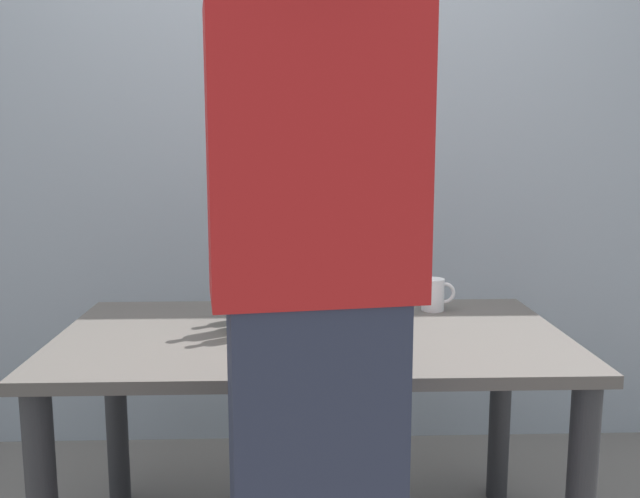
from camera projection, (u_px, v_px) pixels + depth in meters
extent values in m
cube|color=#56514C|center=(312.00, 338.00, 2.02)|extent=(1.49, 0.82, 0.03)
cylinder|color=#2D2D30|center=(116.00, 411.00, 2.39)|extent=(0.08, 0.08, 0.70)
cylinder|color=#2D2D30|center=(500.00, 406.00, 2.44)|extent=(0.08, 0.08, 0.70)
cube|color=#B7BABC|center=(353.00, 323.00, 2.09)|extent=(0.39, 0.30, 0.01)
cube|color=#232326|center=(352.00, 322.00, 2.07)|extent=(0.31, 0.20, 0.00)
cube|color=#B7BABC|center=(359.00, 277.00, 2.20)|extent=(0.34, 0.11, 0.23)
cube|color=black|center=(359.00, 277.00, 2.20)|extent=(0.32, 0.10, 0.21)
cylinder|color=#1E5123|center=(239.00, 298.00, 2.02)|extent=(0.07, 0.07, 0.20)
cone|color=#1E5123|center=(238.00, 261.00, 2.00)|extent=(0.07, 0.07, 0.03)
cylinder|color=#1E5123|center=(238.00, 246.00, 1.99)|extent=(0.03, 0.03, 0.06)
cylinder|color=#BFB74C|center=(237.00, 233.00, 1.99)|extent=(0.03, 0.03, 0.01)
cylinder|color=#D3A7BE|center=(239.00, 295.00, 2.02)|extent=(0.08, 0.08, 0.07)
cylinder|color=brown|center=(250.00, 295.00, 2.14)|extent=(0.06, 0.06, 0.16)
cone|color=brown|center=(249.00, 266.00, 2.13)|extent=(0.06, 0.06, 0.02)
cylinder|color=brown|center=(249.00, 253.00, 2.12)|extent=(0.03, 0.03, 0.06)
cylinder|color=#BFB74C|center=(249.00, 241.00, 2.12)|extent=(0.03, 0.03, 0.01)
cylinder|color=#57A1E0|center=(250.00, 292.00, 2.14)|extent=(0.07, 0.07, 0.06)
cylinder|color=#472B14|center=(258.00, 300.00, 1.97)|extent=(0.06, 0.06, 0.21)
cone|color=#472B14|center=(258.00, 260.00, 1.95)|extent=(0.06, 0.06, 0.02)
cylinder|color=#472B14|center=(258.00, 246.00, 1.94)|extent=(0.03, 0.03, 0.06)
cylinder|color=#BFB74C|center=(258.00, 233.00, 1.94)|extent=(0.03, 0.03, 0.01)
cylinder|color=#71C16D|center=(258.00, 296.00, 1.97)|extent=(0.06, 0.06, 0.07)
cylinder|color=#333333|center=(261.00, 300.00, 2.07)|extent=(0.08, 0.08, 0.16)
cone|color=#333333|center=(260.00, 270.00, 2.06)|extent=(0.08, 0.08, 0.03)
cylinder|color=#333333|center=(260.00, 253.00, 2.05)|extent=(0.03, 0.03, 0.08)
cylinder|color=#BFB74C|center=(260.00, 238.00, 2.04)|extent=(0.03, 0.03, 0.01)
cylinder|color=#67D6AE|center=(261.00, 297.00, 2.07)|extent=(0.08, 0.08, 0.06)
cube|color=red|center=(315.00, 155.00, 1.32)|extent=(0.44, 0.27, 0.57)
cylinder|color=white|center=(433.00, 295.00, 2.27)|extent=(0.07, 0.07, 0.11)
torus|color=white|center=(445.00, 293.00, 2.27)|extent=(0.07, 0.01, 0.07)
cube|color=#99A3AD|center=(307.00, 139.00, 2.84)|extent=(6.00, 0.10, 2.60)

